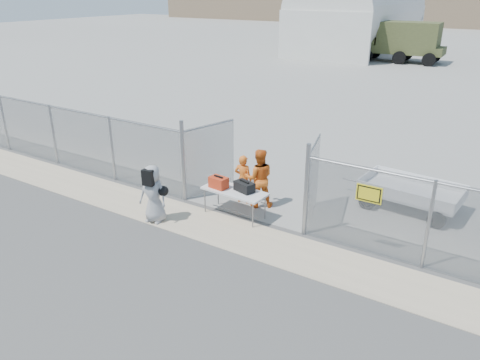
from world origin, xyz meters
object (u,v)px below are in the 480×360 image
Objects in this scene: security_worker_left at (243,179)px; utility_trailer at (411,195)px; folding_table at (235,203)px; security_worker_right at (259,178)px; visitor at (153,194)px.

security_worker_left reaches higher than utility_trailer.
security_worker_left is (-0.27, 0.89, 0.36)m from folding_table.
security_worker_right reaches higher than utility_trailer.
visitor is 7.40m from utility_trailer.
security_worker_right is at bearing -145.19° from utility_trailer.
folding_table is 1.23× the size of security_worker_left.
security_worker_right is 4.45m from utility_trailer.
security_worker_right reaches higher than visitor.
security_worker_left is 0.85× the size of security_worker_right.
folding_table is at bearing 30.69° from visitor.
security_worker_left is 0.91× the size of visitor.
folding_table is at bearing 98.06° from security_worker_left.
utility_trailer is (4.36, 2.25, -0.31)m from security_worker_left.
security_worker_right is 1.08× the size of visitor.
visitor reaches higher than utility_trailer.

